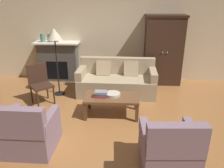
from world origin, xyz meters
TOP-DOWN VIEW (x-y plane):
  - ground_plane at (0.00, 0.00)m, footprint 9.60×9.60m
  - back_wall at (0.00, 2.55)m, footprint 7.20×0.10m
  - fireplace at (-1.55, 2.30)m, footprint 1.26×0.48m
  - armoire at (1.40, 2.22)m, footprint 1.06×0.57m
  - couch at (0.17, 1.40)m, footprint 1.94×0.89m
  - coffee_table at (0.10, 0.28)m, footprint 1.10×0.60m
  - fruit_bowl at (0.12, 0.32)m, footprint 0.31×0.31m
  - book_stack at (-0.11, 0.24)m, footprint 0.26×0.19m
  - mantel_vase_jade at (-1.93, 2.28)m, footprint 0.12×0.12m
  - mantel_vase_slate at (-1.73, 2.28)m, footprint 0.11×0.11m
  - mantel_vase_bronze at (-1.55, 2.28)m, footprint 0.11×0.11m
  - armchair_near_left at (-1.13, -0.94)m, footprint 0.79×0.78m
  - armchair_near_right at (1.00, -1.24)m, footprint 0.82×0.81m
  - side_chair_wooden at (-1.56, 0.79)m, footprint 0.62×0.62m
  - floor_lamp at (-1.27, 1.26)m, footprint 0.36×0.36m
  - dog at (-1.76, -0.20)m, footprint 0.41×0.49m

SIDE VIEW (x-z plane):
  - ground_plane at x=0.00m, z-range 0.00..0.00m
  - dog at x=-1.76m, z-range 0.05..0.44m
  - armchair_near_left at x=-1.13m, z-range -0.12..0.76m
  - armchair_near_right at x=1.00m, z-range -0.12..0.76m
  - couch at x=0.17m, z-range -0.11..0.75m
  - coffee_table at x=0.10m, z-range 0.16..0.58m
  - fruit_bowl at x=0.12m, z-range 0.42..0.47m
  - book_stack at x=-0.11m, z-range 0.42..0.54m
  - side_chair_wooden at x=-1.56m, z-range 0.06..0.96m
  - fireplace at x=-1.55m, z-range 0.01..1.13m
  - armoire at x=1.40m, z-range 0.00..1.87m
  - mantel_vase_bronze at x=-1.55m, z-range 1.12..1.31m
  - mantel_vase_slate at x=-1.73m, z-range 1.12..1.34m
  - mantel_vase_jade at x=-1.93m, z-range 1.12..1.34m
  - back_wall at x=0.00m, z-range 0.00..2.80m
  - floor_lamp at x=-1.27m, z-range 0.60..2.24m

